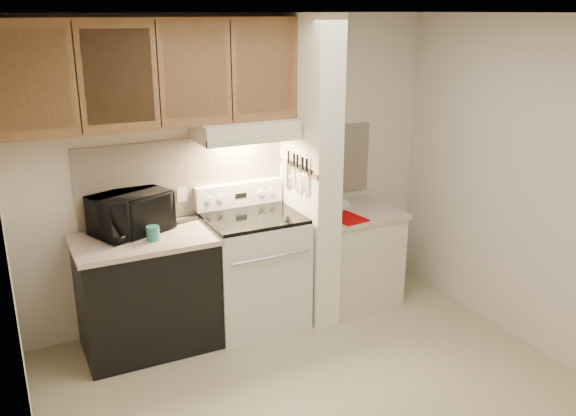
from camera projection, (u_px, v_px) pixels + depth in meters
floor at (321, 394)px, 4.19m from camera, size 3.60×3.60×0.00m
ceiling at (329, 13)px, 3.41m from camera, size 3.60×3.60×0.00m
wall_back at (236, 169)px, 5.08m from camera, size 3.60×2.50×0.02m
wall_left at (11, 276)px, 3.04m from camera, size 0.02×3.00×2.50m
wall_right at (534, 188)px, 4.56m from camera, size 0.02×3.00×2.50m
backsplash at (236, 172)px, 5.07m from camera, size 2.60×0.02×0.63m
range_body at (254, 272)px, 5.03m from camera, size 0.76×0.65×0.92m
oven_window at (270, 282)px, 4.75m from camera, size 0.50×0.01×0.30m
oven_handle at (272, 257)px, 4.64m from camera, size 0.65×0.02×0.02m
cooktop at (253, 217)px, 4.88m from camera, size 0.74×0.64×0.03m
range_backguard at (239, 194)px, 5.09m from camera, size 0.76×0.08×0.20m
range_display at (241, 196)px, 5.05m from camera, size 0.10×0.01×0.04m
range_knob_left_outer at (209, 200)px, 4.93m from camera, size 0.05×0.02×0.05m
range_knob_left_inner at (221, 198)px, 4.97m from camera, size 0.05×0.02×0.05m
range_knob_right_inner at (261, 193)px, 5.13m from camera, size 0.05×0.02×0.05m
range_knob_right_outer at (272, 191)px, 5.17m from camera, size 0.05×0.02×0.05m
dishwasher_front at (148, 295)px, 4.67m from camera, size 1.00×0.63×0.87m
left_countertop at (144, 239)px, 4.53m from camera, size 1.04×0.67×0.04m
spoon_rest at (187, 220)px, 4.86m from camera, size 0.22×0.12×0.01m
teal_jar at (153, 233)px, 4.45m from camera, size 0.11×0.11×0.11m
outlet at (182, 195)px, 4.90m from camera, size 0.08×0.01×0.12m
microwave at (131, 213)px, 4.58m from camera, size 0.66×0.56×0.31m
partition_pillar at (309, 172)px, 4.99m from camera, size 0.22×0.70×2.50m
pillar_trim at (297, 168)px, 4.93m from camera, size 0.01×0.70×0.04m
knife_strip at (299, 167)px, 4.88m from camera, size 0.02×0.42×0.04m
knife_blade_a at (306, 183)px, 4.78m from camera, size 0.01×0.03×0.16m
knife_handle_a at (307, 165)px, 4.73m from camera, size 0.02×0.02×0.10m
knife_blade_b at (303, 183)px, 4.83m from camera, size 0.01×0.04×0.18m
knife_handle_b at (303, 163)px, 4.79m from camera, size 0.02×0.02×0.10m
knife_blade_c at (298, 182)px, 4.91m from camera, size 0.01×0.04×0.20m
knife_handle_c at (297, 161)px, 4.86m from camera, size 0.02×0.02×0.10m
knife_blade_d at (293, 176)px, 4.98m from camera, size 0.01×0.04×0.16m
knife_handle_d at (294, 159)px, 4.91m from camera, size 0.02×0.02×0.10m
knife_blade_e at (289, 176)px, 5.04m from camera, size 0.01×0.04×0.18m
knife_handle_e at (288, 157)px, 5.00m from camera, size 0.02×0.02×0.10m
oven_mitt at (286, 173)px, 5.09m from camera, size 0.03×0.09×0.22m
right_cab_base at (354, 258)px, 5.45m from camera, size 0.70×0.60×0.81m
right_countertop at (355, 213)px, 5.32m from camera, size 0.74×0.64×0.04m
red_folder at (347, 218)px, 5.11m from camera, size 0.28×0.36×0.01m
white_box at (340, 204)px, 5.44m from camera, size 0.17×0.13×0.04m
range_hood at (245, 129)px, 4.77m from camera, size 0.78×0.44×0.15m
hood_lip at (256, 140)px, 4.61m from camera, size 0.78×0.04×0.06m
upper_cabinets at (152, 73)px, 4.38m from camera, size 2.18×0.33×0.77m
cab_door_a at (32, 81)px, 3.90m from camera, size 0.46×0.01×0.63m
cab_gap_a at (77, 79)px, 4.01m from camera, size 0.01×0.01×0.73m
cab_door_b at (119, 77)px, 4.13m from camera, size 0.46×0.01×0.63m
cab_gap_b at (158, 75)px, 4.24m from camera, size 0.01×0.01×0.73m
cab_door_c at (196, 73)px, 4.36m from camera, size 0.46×0.01×0.63m
cab_gap_c at (231, 72)px, 4.47m from camera, size 0.01×0.01×0.73m
cab_door_d at (265, 70)px, 4.59m from camera, size 0.46×0.01×0.63m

